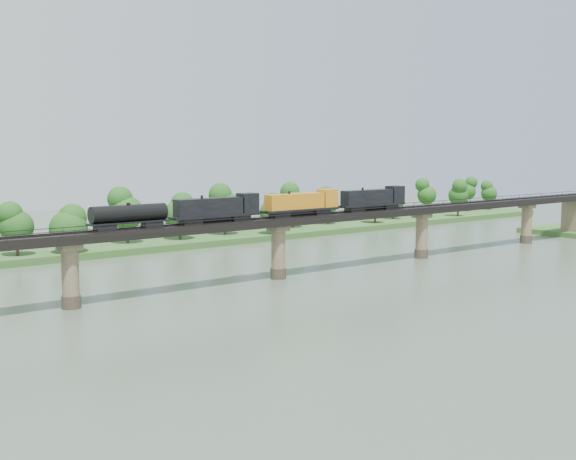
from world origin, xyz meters
TOP-DOWN VIEW (x-y plane):
  - ground at (0.00, 0.00)m, footprint 400.00×400.00m
  - far_bank at (0.00, 85.00)m, footprint 300.00×24.00m
  - bridge at (0.00, 30.00)m, footprint 236.00×30.00m
  - bridge_superstructure at (0.00, 30.00)m, footprint 220.00×4.90m
  - far_treeline at (-8.21, 80.52)m, footprint 289.06×17.54m
  - freight_train at (-0.86, 30.00)m, footprint 69.96×2.73m

SIDE VIEW (x-z plane):
  - ground at x=0.00m, z-range 0.00..0.00m
  - far_bank at x=0.00m, z-range 0.00..1.60m
  - bridge at x=0.00m, z-range -0.29..11.21m
  - far_treeline at x=-8.21m, z-range 2.03..15.63m
  - bridge_superstructure at x=0.00m, z-range 11.42..12.17m
  - freight_train at x=-0.86m, z-range 11.39..16.21m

